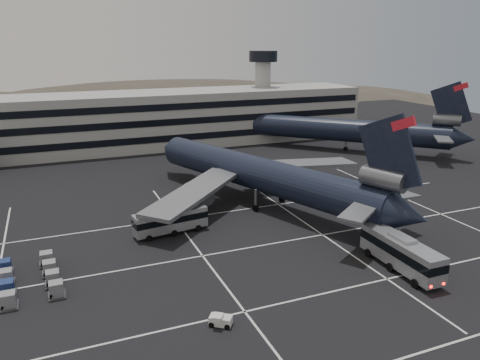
# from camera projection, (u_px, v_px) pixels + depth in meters

# --- Properties ---
(ground) EXTENTS (260.00, 260.00, 0.00)m
(ground) POSITION_uv_depth(u_px,v_px,m) (258.00, 261.00, 58.88)
(ground) COLOR black
(ground) RESTS_ON ground
(lane_markings) EXTENTS (90.00, 55.62, 0.01)m
(lane_markings) POSITION_uv_depth(u_px,v_px,m) (262.00, 257.00, 59.87)
(lane_markings) COLOR silver
(lane_markings) RESTS_ON ground
(terminal) EXTENTS (125.00, 26.00, 24.00)m
(terminal) POSITION_uv_depth(u_px,v_px,m) (132.00, 121.00, 118.90)
(terminal) COLOR gray
(terminal) RESTS_ON ground
(hills) EXTENTS (352.00, 180.00, 44.00)m
(hills) POSITION_uv_depth(u_px,v_px,m) (143.00, 127.00, 219.58)
(hills) COLOR #38332B
(hills) RESTS_ON ground
(trijet_main) EXTENTS (44.43, 55.65, 18.08)m
(trijet_main) POSITION_uv_depth(u_px,v_px,m) (263.00, 175.00, 77.74)
(trijet_main) COLOR black
(trijet_main) RESTS_ON ground
(trijet_far) EXTENTS (44.43, 44.85, 18.08)m
(trijet_far) POSITION_uv_depth(u_px,v_px,m) (351.00, 130.00, 115.98)
(trijet_far) COLOR black
(trijet_far) RESTS_ON ground
(bus_near) EXTENTS (3.20, 12.29, 4.32)m
(bus_near) POSITION_uv_depth(u_px,v_px,m) (401.00, 251.00, 56.06)
(bus_near) COLOR gray
(bus_near) RESTS_ON ground
(bus_far) EXTENTS (10.95, 3.90, 3.78)m
(bus_far) POSITION_uv_depth(u_px,v_px,m) (171.00, 220.00, 66.74)
(bus_far) COLOR gray
(bus_far) RESTS_ON ground
(tug_b) EXTENTS (2.49, 2.29, 1.38)m
(tug_b) POSITION_uv_depth(u_px,v_px,m) (222.00, 320.00, 45.38)
(tug_b) COLOR silver
(tug_b) RESTS_ON ground
(uld_cluster) EXTENTS (7.51, 11.10, 1.73)m
(uld_cluster) POSITION_uv_depth(u_px,v_px,m) (29.00, 278.00, 52.92)
(uld_cluster) COLOR #2D2D30
(uld_cluster) RESTS_ON ground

